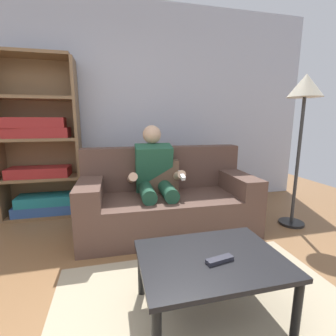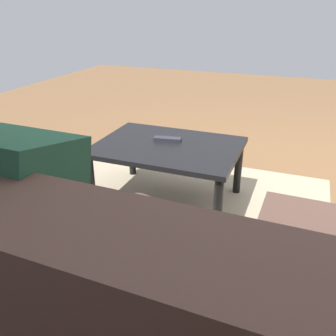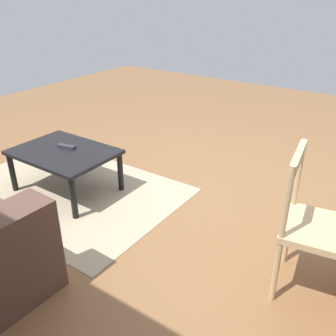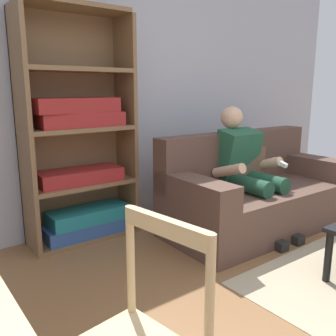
{
  "view_description": "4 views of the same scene",
  "coord_description": "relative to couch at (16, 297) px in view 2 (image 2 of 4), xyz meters",
  "views": [
    {
      "loc": [
        0.49,
        -0.86,
        1.21
      ],
      "look_at": [
        1.08,
        1.59,
        0.71
      ],
      "focal_mm": 25.73,
      "sensor_mm": 36.0,
      "label": 1
    },
    {
      "loc": [
        0.31,
        2.29,
        1.19
      ],
      "look_at": [
        1.06,
        0.37,
        0.24
      ],
      "focal_mm": 38.3,
      "sensor_mm": 36.0,
      "label": 2
    },
    {
      "loc": [
        -1.37,
        2.29,
        1.69
      ],
      "look_at": [
        -0.47,
        0.98,
        0.9
      ],
      "focal_mm": 39.61,
      "sensor_mm": 36.0,
      "label": 3
    },
    {
      "loc": [
        -1.61,
        -0.52,
        1.31
      ],
      "look_at": [
        -0.47,
        0.98,
        0.9
      ],
      "focal_mm": 38.83,
      "sensor_mm": 36.0,
      "label": 4
    }
  ],
  "objects": [
    {
      "name": "tv_remote",
      "position": [
        0.0,
        -1.34,
        0.08
      ],
      "size": [
        0.18,
        0.08,
        0.02
      ],
      "primitive_type": "cube",
      "rotation": [
        0.0,
        0.0,
        1.75
      ],
      "color": "#2D2D38",
      "rests_on": "coffee_table"
    },
    {
      "name": "area_rug",
      "position": [
        -0.03,
        -1.28,
        -0.32
      ],
      "size": [
        2.01,
        1.41,
        0.01
      ],
      "primitive_type": "cube",
      "rotation": [
        0.0,
        0.0,
        -0.0
      ],
      "color": "tan",
      "rests_on": "ground_plane"
    },
    {
      "name": "coffee_table",
      "position": [
        -0.03,
        -1.28,
        0.02
      ],
      "size": [
        0.87,
        0.64,
        0.39
      ],
      "color": "black",
      "rests_on": "ground_plane"
    },
    {
      "name": "person_lounging",
      "position": [
        -0.13,
        -0.0,
        0.26
      ],
      "size": [
        0.6,
        0.88,
        1.15
      ],
      "color": "#23563D",
      "rests_on": "ground_plane"
    },
    {
      "name": "couch",
      "position": [
        0.0,
        0.0,
        0.0
      ],
      "size": [
        1.87,
        0.89,
        0.9
      ],
      "color": "brown",
      "rests_on": "ground_plane"
    }
  ]
}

